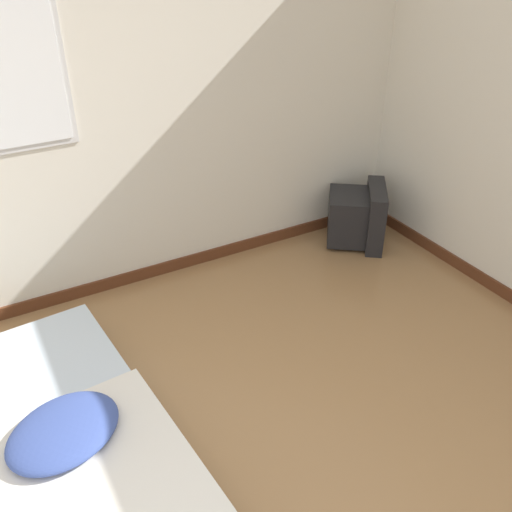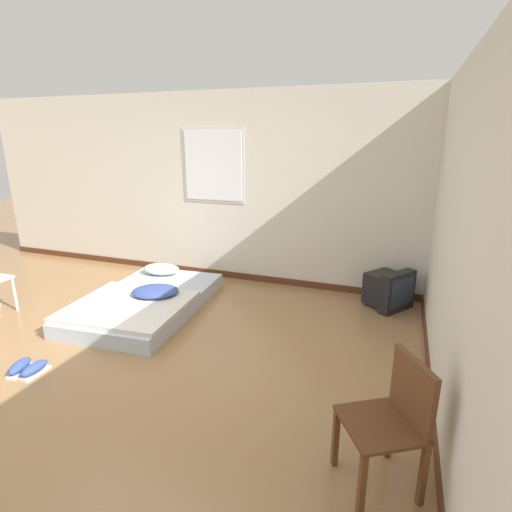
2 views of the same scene
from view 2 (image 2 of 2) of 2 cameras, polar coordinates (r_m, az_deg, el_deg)
The scene contains 7 objects.
ground_plane at distance 3.90m, azimuth -23.38°, elevation -15.63°, with size 20.00×20.00×0.00m, color #997047.
wall_back at distance 5.73m, azimuth -5.29°, elevation 9.47°, with size 8.03×0.08×2.60m.
wall_right at distance 2.45m, azimuth 28.75°, elevation -2.30°, with size 0.08×8.00×2.60m.
mattress_bed at distance 5.00m, azimuth -15.45°, elevation -6.11°, with size 1.37×2.06×0.31m.
crt_tv at distance 5.10m, azimuth 18.40°, elevation -4.55°, with size 0.61×0.62×0.48m.
wooden_chair at distance 2.58m, azimuth 19.24°, elevation -20.54°, with size 0.57×0.57×0.81m.
sneaker_pair at distance 4.16m, azimuth -29.88°, elevation -13.69°, with size 0.29×0.29×0.10m.
Camera 2 is at (2.43, -2.31, 1.99)m, focal length 28.00 mm.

